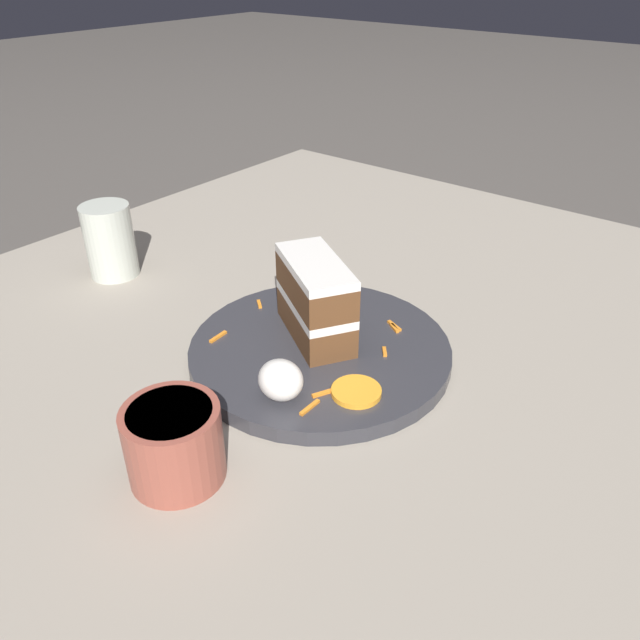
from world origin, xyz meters
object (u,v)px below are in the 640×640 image
Objects in this scene: orange_garnish at (356,392)px; plate at (320,351)px; cream_dollop at (281,380)px; drinking_glass at (111,245)px; cake_slice at (315,299)px; coffee_mug at (174,441)px.

plate is at bearing -29.29° from orange_garnish.
plate is 0.10m from orange_garnish.
cream_dollop is 0.46× the size of drinking_glass.
plate is 0.06m from cake_slice.
drinking_glass is at bearing 2.90° from plate.
drinking_glass is (0.44, -0.03, 0.02)m from orange_garnish.
cake_slice is 0.24m from coffee_mug.
plate is 0.36m from drinking_glass.
cream_dollop is 0.55× the size of coffee_mug.
cake_slice is 2.86× the size of cream_dollop.
drinking_glass reaches higher than cream_dollop.
coffee_mug is (0.01, 0.12, 0.00)m from cream_dollop.
cake_slice reaches higher than drinking_glass.
cake_slice is at bearing -174.56° from drinking_glass.
coffee_mug is at bearing 93.80° from plate.
coffee_mug reaches higher than plate.
cake_slice is at bearing -82.13° from coffee_mug.
orange_garnish is 0.19m from coffee_mug.
cake_slice reaches higher than plate.
cake_slice is 0.12m from cream_dollop.
plate is 2.21× the size of cake_slice.
plate is 2.88× the size of drinking_glass.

